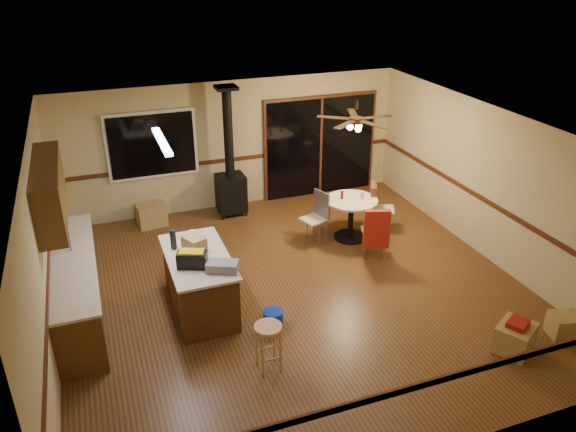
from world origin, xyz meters
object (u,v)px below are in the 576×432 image
kitchen_island (200,282)px  toolbox_grey (222,266)px  toolbox_black (192,260)px  box_corner_a (515,338)px  blue_bucket (273,318)px  wood_stove (230,180)px  bar_stool (268,347)px  box_corner_b (565,325)px  box_under_window (152,215)px  chair_right (374,202)px  dining_table (351,212)px  chair_near (376,229)px  chair_left (318,211)px

kitchen_island → toolbox_grey: toolbox_grey is taller
toolbox_black → box_corner_a: 4.49m
blue_bucket → wood_stove: bearing=83.6°
bar_stool → box_corner_b: bar_stool is taller
bar_stool → box_under_window: bar_stool is taller
wood_stove → chair_right: (2.33, -1.65, -0.13)m
bar_stool → box_corner_a: bearing=-14.1°
kitchen_island → box_corner_b: kitchen_island is taller
dining_table → box_under_window: size_ratio=1.78×
toolbox_grey → chair_right: bearing=29.6°
chair_near → chair_right: size_ratio=1.00×
toolbox_black → kitchen_island: bearing=65.5°
kitchen_island → blue_bucket: size_ratio=5.85×
toolbox_black → blue_bucket: toolbox_black is taller
bar_stool → chair_right: bearing=44.2°
blue_bucket → chair_left: bearing=53.6°
dining_table → box_under_window: (-3.38, 1.83, -0.32)m
toolbox_grey → chair_near: size_ratio=0.61×
box_under_window → bar_stool: bearing=-80.1°
toolbox_black → box_under_window: bearing=92.8°
box_corner_b → dining_table: bearing=112.4°
wood_stove → box_corner_b: (3.30, -5.45, -0.57)m
box_corner_a → chair_left: bearing=108.1°
dining_table → box_corner_b: size_ratio=2.37×
chair_left → chair_right: bearing=-0.2°
chair_near → box_corner_b: chair_near is taller
box_corner_b → box_corner_a: bearing=-179.4°
box_under_window → kitchen_island: bearing=-84.6°
wood_stove → toolbox_grey: size_ratio=5.87×
wood_stove → chair_near: size_ratio=3.60×
box_under_window → chair_right: bearing=-23.4°
toolbox_grey → blue_bucket: (0.63, -0.26, -0.85)m
kitchen_island → chair_left: size_ratio=3.26×
kitchen_island → dining_table: kitchen_island is taller
toolbox_black → blue_bucket: (1.00, -0.51, -0.89)m
toolbox_black → dining_table: 3.60m
dining_table → box_under_window: 3.86m
toolbox_grey → toolbox_black: bearing=145.4°
blue_bucket → dining_table: bearing=42.8°
wood_stove → chair_near: (1.83, -2.65, -0.13)m
box_corner_a → toolbox_grey: bearing=151.7°
wood_stove → dining_table: (1.79, -1.78, -0.20)m
box_under_window → box_corner_b: box_under_window is taller
box_corner_a → bar_stool: bearing=165.9°
toolbox_grey → wood_stove: bearing=73.5°
dining_table → box_under_window: dining_table is taller
toolbox_black → bar_stool: toolbox_black is taller
wood_stove → box_under_window: wood_stove is taller
bar_stool → blue_bucket: 0.91m
box_under_window → chair_left: bearing=-31.4°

